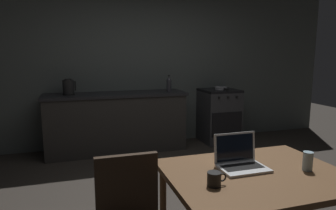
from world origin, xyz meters
TOP-DOWN VIEW (x-y plane):
  - ground_plane at (0.00, 0.00)m, footprint 12.00×12.00m
  - back_wall at (0.30, 2.36)m, footprint 6.40×0.10m
  - kitchen_counter at (-0.51, 2.01)m, footprint 2.16×0.64m
  - stove_oven at (1.26, 2.01)m, footprint 0.60×0.62m
  - dining_table at (0.01, -0.98)m, footprint 1.18×0.91m
  - laptop at (-0.05, -0.87)m, footprint 0.32×0.25m
  - electric_kettle at (-1.20, 2.01)m, footprint 0.19×0.17m
  - bottle at (0.33, 1.96)m, footprint 0.08×0.08m
  - frying_pan at (1.28, 1.98)m, footprint 0.22×0.39m
  - coffee_mug at (-0.35, -1.08)m, footprint 0.12×0.08m
  - drinking_glass at (0.36, -1.05)m, footprint 0.07×0.07m

SIDE VIEW (x-z plane):
  - ground_plane at x=0.00m, z-range 0.00..0.00m
  - stove_oven at x=1.26m, z-range 0.00..0.91m
  - kitchen_counter at x=-0.51m, z-range 0.00..0.92m
  - dining_table at x=0.01m, z-range 0.29..1.02m
  - coffee_mug at x=-0.35m, z-range 0.73..0.81m
  - laptop at x=-0.05m, z-range 0.66..0.89m
  - drinking_glass at x=0.36m, z-range 0.73..0.85m
  - frying_pan at x=1.28m, z-range 0.92..0.96m
  - electric_kettle at x=-1.20m, z-range 0.91..1.14m
  - bottle at x=0.33m, z-range 0.91..1.17m
  - back_wall at x=0.30m, z-range 0.00..2.65m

